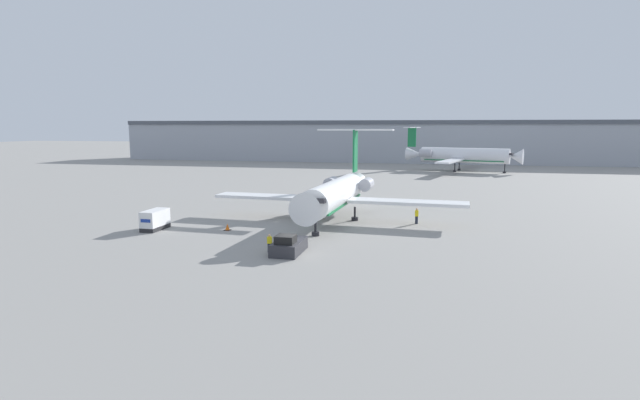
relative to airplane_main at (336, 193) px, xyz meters
The scene contains 9 objects.
ground_plane 16.67m from the airplane_main, 92.42° to the right, with size 600.00×600.00×0.00m, color gray.
terminal_building 103.73m from the airplane_main, 90.38° to the left, with size 180.00×16.80×13.05m.
airplane_main is the anchor object (origin of this frame).
pushback_tug 16.35m from the airplane_main, 94.24° to the right, with size 2.35×4.62×1.80m.
luggage_cart 20.70m from the airplane_main, 152.41° to the right, with size 1.62×3.70×2.16m.
worker_near_tug 16.65m from the airplane_main, 100.25° to the right, with size 0.40×0.24×1.65m.
worker_by_wing 9.73m from the airplane_main, ahead, with size 0.40×0.26×1.83m.
traffic_cone_left 13.55m from the airplane_main, 142.06° to the right, with size 0.68×0.68×0.73m.
airplane_parked_far_left 74.20m from the airplane_main, 76.10° to the left, with size 28.88×35.22×11.00m.
Camera 1 is at (11.75, -41.24, 11.12)m, focal length 28.00 mm.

